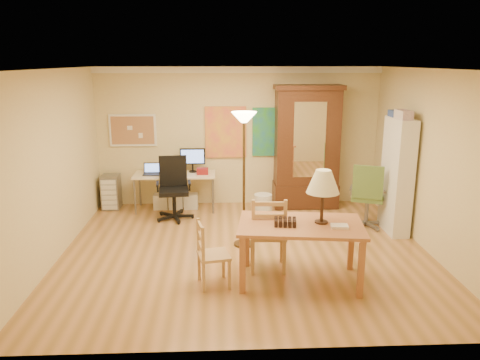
{
  "coord_description": "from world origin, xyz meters",
  "views": [
    {
      "loc": [
        -0.38,
        -6.61,
        2.81
      ],
      "look_at": [
        -0.07,
        0.3,
        1.04
      ],
      "focal_mm": 35.0,
      "sensor_mm": 36.0,
      "label": 1
    }
  ],
  "objects_px": {
    "armoire": "(306,155)",
    "bookshelf": "(397,176)",
    "office_chair_green": "(367,210)",
    "dining_table": "(309,212)",
    "office_chair_black": "(174,202)",
    "computer_desk": "(177,187)"
  },
  "relations": [
    {
      "from": "armoire",
      "to": "bookshelf",
      "type": "xyz_separation_m",
      "value": [
        1.24,
        -1.49,
        -0.08
      ]
    },
    {
      "from": "office_chair_green",
      "to": "bookshelf",
      "type": "xyz_separation_m",
      "value": [
        0.39,
        -0.24,
        0.65
      ]
    },
    {
      "from": "dining_table",
      "to": "office_chair_black",
      "type": "bearing_deg",
      "value": 127.17
    },
    {
      "from": "office_chair_black",
      "to": "computer_desk",
      "type": "bearing_deg",
      "value": 89.61
    },
    {
      "from": "computer_desk",
      "to": "office_chair_green",
      "type": "height_order",
      "value": "computer_desk"
    },
    {
      "from": "office_chair_black",
      "to": "office_chair_green",
      "type": "bearing_deg",
      "value": -9.94
    },
    {
      "from": "office_chair_black",
      "to": "office_chair_green",
      "type": "height_order",
      "value": "office_chair_black"
    },
    {
      "from": "office_chair_black",
      "to": "office_chair_green",
      "type": "relative_size",
      "value": 1.01
    },
    {
      "from": "bookshelf",
      "to": "computer_desk",
      "type": "bearing_deg",
      "value": 159.5
    },
    {
      "from": "dining_table",
      "to": "office_chair_green",
      "type": "xyz_separation_m",
      "value": [
        1.41,
        1.99,
        -0.64
      ]
    },
    {
      "from": "office_chair_black",
      "to": "bookshelf",
      "type": "height_order",
      "value": "bookshelf"
    },
    {
      "from": "dining_table",
      "to": "armoire",
      "type": "distance_m",
      "value": 3.29
    },
    {
      "from": "computer_desk",
      "to": "office_chair_green",
      "type": "bearing_deg",
      "value": -19.04
    },
    {
      "from": "office_chair_green",
      "to": "bookshelf",
      "type": "relative_size",
      "value": 0.59
    },
    {
      "from": "office_chair_black",
      "to": "office_chair_green",
      "type": "xyz_separation_m",
      "value": [
        3.37,
        -0.59,
        -0.0
      ]
    },
    {
      "from": "office_chair_green",
      "to": "bookshelf",
      "type": "distance_m",
      "value": 0.8
    },
    {
      "from": "dining_table",
      "to": "office_chair_green",
      "type": "relative_size",
      "value": 1.5
    },
    {
      "from": "computer_desk",
      "to": "bookshelf",
      "type": "xyz_separation_m",
      "value": [
        3.76,
        -1.41,
        0.52
      ]
    },
    {
      "from": "office_chair_green",
      "to": "bookshelf",
      "type": "bearing_deg",
      "value": -31.96
    },
    {
      "from": "office_chair_green",
      "to": "armoire",
      "type": "xyz_separation_m",
      "value": [
        -0.85,
        1.25,
        0.73
      ]
    },
    {
      "from": "computer_desk",
      "to": "office_chair_green",
      "type": "xyz_separation_m",
      "value": [
        3.37,
        -1.16,
        -0.13
      ]
    },
    {
      "from": "armoire",
      "to": "bookshelf",
      "type": "bearing_deg",
      "value": -50.18
    }
  ]
}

